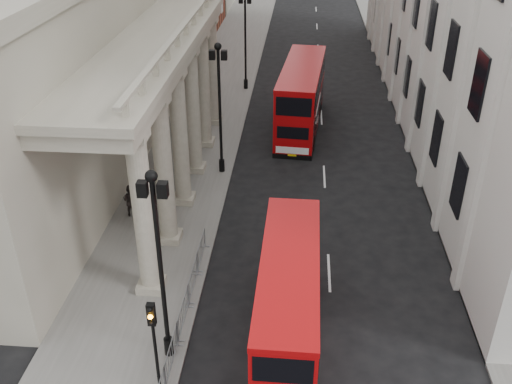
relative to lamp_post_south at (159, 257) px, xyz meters
name	(u,v)px	position (x,y,z in m)	size (l,w,h in m)	color
sidewalk_west	(209,113)	(-2.40, 26.00, -4.85)	(6.00, 140.00, 0.12)	slate
sidewalk_east	(418,120)	(14.10, 26.00, -4.85)	(3.00, 140.00, 0.12)	slate
kerb	(245,114)	(0.55, 26.00, -4.84)	(0.20, 140.00, 0.14)	slate
portico_building	(45,90)	(-9.90, 14.00, 1.09)	(9.00, 28.00, 12.00)	gray
lamp_post_south	(159,257)	(0.00, 0.00, 0.00)	(1.05, 0.44, 8.32)	black
lamp_post_mid	(220,101)	(0.00, 16.00, 0.00)	(1.05, 0.44, 8.32)	black
lamp_post_north	(245,34)	(0.00, 32.00, 0.00)	(1.05, 0.44, 8.32)	black
traffic_light	(153,334)	(0.10, -2.02, -1.80)	(0.28, 0.33, 4.30)	black
crowd_barriers	(165,378)	(0.25, -1.77, -4.24)	(0.50, 18.75, 1.10)	gray
bus_near	(288,300)	(4.71, 1.27, -2.78)	(2.41, 9.47, 4.08)	#BB080B
bus_far	(301,96)	(4.94, 23.79, -2.39)	(3.64, 11.35, 4.82)	#A5070A
pedestrian_a	(142,194)	(-3.93, 11.13, -3.93)	(0.63, 0.41, 1.73)	black
pedestrian_b	(131,200)	(-4.33, 10.26, -3.84)	(0.93, 0.72, 1.91)	black
pedestrian_c	(183,173)	(-2.06, 13.79, -3.88)	(0.89, 0.58, 1.83)	black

